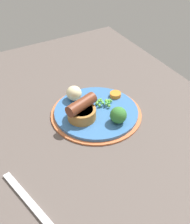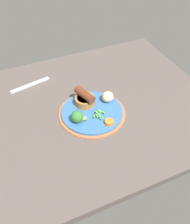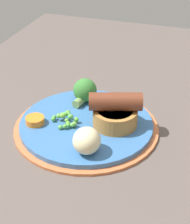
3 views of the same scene
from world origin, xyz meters
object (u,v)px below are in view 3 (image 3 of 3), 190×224
Objects in this scene: sausage_pudding at (115,112)px; carrot_slice_0 at (35,120)px; dinner_plate at (86,126)px; pea_pile at (66,119)px; broccoli_floret_near at (85,91)px; potato_chunk_0 at (87,141)px.

sausage_pudding is 14.27cm from carrot_slice_0.
dinner_plate is 2.69× the size of sausage_pudding.
sausage_pudding is at bearing 104.85° from pea_pile.
dinner_plate is 4.44× the size of broccoli_floret_near.
dinner_plate is 3.96cm from pea_pile.
sausage_pudding is at bearing 99.60° from dinner_plate.
carrot_slice_0 is (1.86, -5.18, -0.26)cm from pea_pile.
dinner_plate is at bearing 112.39° from pea_pile.
carrot_slice_0 is (4.07, -13.53, -1.98)cm from sausage_pudding.
sausage_pudding is 9.12cm from potato_chunk_0.
sausage_pudding is 2.87× the size of carrot_slice_0.
broccoli_floret_near reaches higher than pea_pile.
potato_chunk_0 is (6.64, 6.23, 1.29)cm from pea_pile.
broccoli_floret_near is 11.81cm from carrot_slice_0.
dinner_plate is 9.19cm from carrot_slice_0.
broccoli_floret_near is at bearing -56.11° from sausage_pudding.
pea_pile is at bearing -3.14° from sausage_pudding.
potato_chunk_0 is at bearing 20.07° from dinner_plate.
carrot_slice_0 is at bearing 162.82° from broccoli_floret_near.
potato_chunk_0 is 1.40× the size of carrot_slice_0.
pea_pile is 1.09× the size of potato_chunk_0.
dinner_plate is 8.11cm from broccoli_floret_near.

